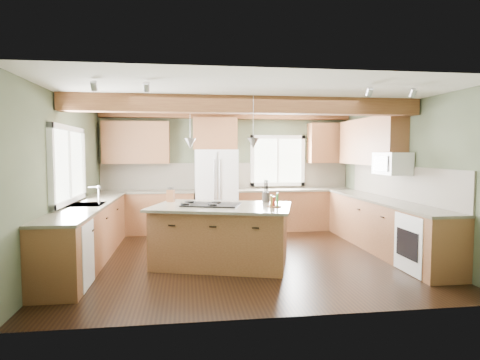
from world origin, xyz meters
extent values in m
plane|color=black|center=(0.00, 0.00, 0.00)|extent=(5.60, 5.60, 0.00)
plane|color=silver|center=(0.00, 0.00, 2.60)|extent=(5.60, 5.60, 0.00)
plane|color=#3F4732|center=(0.00, 2.50, 1.30)|extent=(5.60, 0.00, 5.60)
plane|color=#3F4732|center=(-2.80, 0.00, 1.30)|extent=(0.00, 5.00, 5.00)
plane|color=#3F4732|center=(2.80, 0.00, 1.30)|extent=(0.00, 5.00, 5.00)
cube|color=#572A18|center=(0.00, -0.38, 2.47)|extent=(5.55, 0.26, 0.26)
cube|color=#572A18|center=(0.00, 2.40, 2.54)|extent=(5.55, 0.20, 0.10)
cube|color=brown|center=(0.00, 2.48, 1.21)|extent=(5.58, 0.03, 0.58)
cube|color=brown|center=(2.78, 0.05, 1.21)|extent=(0.03, 3.70, 0.58)
cube|color=brown|center=(-1.79, 2.20, 0.44)|extent=(2.02, 0.60, 0.88)
cube|color=#453F33|center=(-1.79, 2.20, 0.90)|extent=(2.06, 0.64, 0.04)
cube|color=brown|center=(1.49, 2.20, 0.44)|extent=(2.62, 0.60, 0.88)
cube|color=#453F33|center=(1.49, 2.20, 0.90)|extent=(2.66, 0.64, 0.04)
cube|color=brown|center=(-2.50, 0.05, 0.44)|extent=(0.60, 3.70, 0.88)
cube|color=#453F33|center=(-2.50, 0.05, 0.90)|extent=(0.64, 3.74, 0.04)
cube|color=brown|center=(2.50, 0.05, 0.44)|extent=(0.60, 3.70, 0.88)
cube|color=#453F33|center=(2.50, 0.05, 0.90)|extent=(0.64, 3.74, 0.04)
cube|color=brown|center=(-1.99, 2.33, 1.95)|extent=(1.40, 0.35, 0.90)
cube|color=brown|center=(-0.30, 2.33, 2.15)|extent=(0.96, 0.35, 0.70)
cube|color=brown|center=(2.62, 0.90, 1.95)|extent=(0.35, 2.20, 0.90)
cube|color=brown|center=(2.30, 2.33, 1.95)|extent=(0.90, 0.35, 0.90)
cube|color=white|center=(-2.78, 0.05, 1.55)|extent=(0.04, 1.60, 1.05)
cube|color=white|center=(1.15, 2.48, 1.55)|extent=(1.10, 0.04, 1.00)
cube|color=#262628|center=(-2.50, 0.05, 0.91)|extent=(0.50, 0.65, 0.03)
cylinder|color=#B2B2B7|center=(-2.32, 0.05, 1.05)|extent=(0.02, 0.02, 0.28)
cube|color=white|center=(-2.49, -1.25, 0.43)|extent=(0.60, 0.60, 0.84)
cube|color=white|center=(2.49, -1.25, 0.43)|extent=(0.60, 0.72, 0.84)
cube|color=white|center=(2.58, -0.05, 1.55)|extent=(0.40, 0.70, 0.38)
cone|color=#B2B2B7|center=(-0.87, -0.24, 1.88)|extent=(0.18, 0.18, 0.16)
cone|color=#B2B2B7|center=(0.07, -0.52, 1.88)|extent=(0.18, 0.18, 0.16)
cube|color=white|center=(-0.30, 2.12, 0.90)|extent=(0.90, 0.74, 1.80)
cube|color=brown|center=(-0.40, -0.38, 0.44)|extent=(2.23, 1.72, 0.88)
cube|color=#453F33|center=(-0.40, -0.38, 0.90)|extent=(2.40, 1.88, 0.04)
cube|color=black|center=(-0.56, -0.33, 0.93)|extent=(0.98, 0.79, 0.02)
cube|color=brown|center=(-1.20, 0.19, 1.02)|extent=(0.14, 0.12, 0.20)
cylinder|color=#3C3630|center=(0.37, -0.06, 1.00)|extent=(0.17, 0.17, 0.17)
camera|label=1|loc=(-0.95, -6.53, 1.75)|focal=30.00mm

